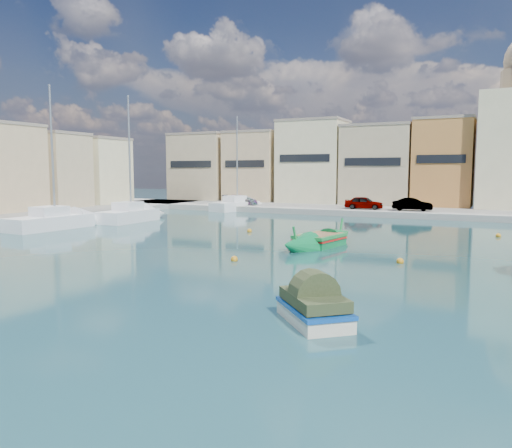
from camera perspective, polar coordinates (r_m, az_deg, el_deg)
The scene contains 10 objects.
ground at distance 22.19m, azimuth 6.35°, elevation -5.77°, with size 160.00×160.00×0.00m, color #113535.
north_quay at distance 53.14m, azimuth 18.07°, elevation 1.23°, with size 80.00×8.00×0.60m, color gray.
north_townhouses at distance 59.83m, azimuth 25.59°, elevation 5.95°, with size 83.20×7.87×10.19m.
parked_cars at distance 53.60m, azimuth 8.33°, elevation 2.50°, with size 23.36×2.37×1.32m.
luzzu_green at distance 30.54m, azimuth 7.28°, elevation -2.00°, with size 3.49×8.23×2.52m.
tender_near at distance 15.30m, azimuth 6.65°, elevation -9.61°, with size 3.00×3.11×1.38m.
yacht_north at distance 58.23m, azimuth -1.22°, elevation 2.08°, with size 4.40×8.95×11.51m.
yacht_midnorth at distance 47.13m, azimuth -13.02°, elevation 1.00°, with size 2.73×8.52×12.01m.
yacht_mid at distance 43.21m, azimuth -20.34°, elevation 0.32°, with size 3.13×9.67×12.02m.
mooring_buoys at distance 27.10m, azimuth 13.90°, elevation -3.57°, with size 20.81×24.09×0.36m.
Camera 1 is at (7.27, -20.47, 4.57)m, focal length 35.00 mm.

